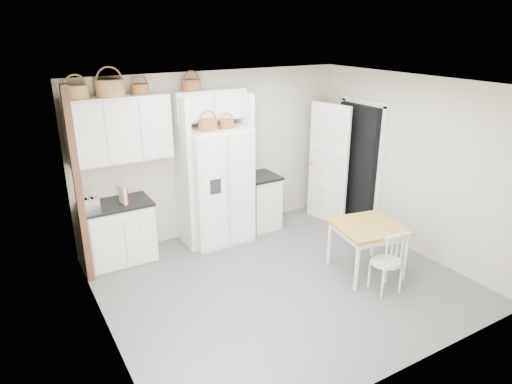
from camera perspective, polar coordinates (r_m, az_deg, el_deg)
floor at (r=6.26m, az=3.24°, el=-11.11°), size 4.50×4.50×0.00m
ceiling at (r=5.39m, az=3.79°, el=13.25°), size 4.50×4.50×0.00m
wall_back at (r=7.35m, az=-5.22°, el=4.75°), size 4.50×0.00×4.50m
wall_left at (r=4.89m, az=-19.06°, el=-4.44°), size 0.00×4.00×4.00m
wall_right at (r=7.14m, az=18.71°, el=3.28°), size 0.00×4.00×4.00m
refrigerator at (r=7.08m, az=-4.88°, el=0.80°), size 0.94×0.75×1.81m
base_cab_left at (r=6.87m, az=-16.74°, el=-4.95°), size 0.93×0.58×0.86m
base_cab_right at (r=7.68m, az=0.57°, el=-1.27°), size 0.50×0.60×0.87m
dining_table at (r=6.49m, az=13.61°, el=-6.89°), size 1.00×1.00×0.71m
windsor_chair at (r=6.10m, az=15.98°, el=-8.40°), size 0.44×0.41×0.82m
counter_left at (r=6.70m, az=-17.12°, el=-1.47°), size 0.97×0.62×0.04m
counter_right at (r=7.53m, az=0.58°, el=1.98°), size 0.54×0.64×0.04m
toaster at (r=6.51m, az=-20.09°, el=-1.46°), size 0.25×0.15×0.17m
cookbook_red at (r=6.60m, az=-16.13°, el=-0.39°), size 0.06×0.16×0.24m
cookbook_cream at (r=6.59m, az=-16.33°, el=-0.35°), size 0.07×0.18×0.26m
basket_upper_a at (r=6.39m, az=-21.55°, el=11.54°), size 0.31×0.31×0.17m
basket_upper_b at (r=6.47m, az=-17.78°, el=12.28°), size 0.38×0.38×0.22m
basket_upper_c at (r=6.57m, az=-14.27°, el=12.36°), size 0.24×0.24×0.14m
basket_bridge_a at (r=6.82m, az=-8.09°, el=13.11°), size 0.28×0.28×0.16m
basket_fridge_a at (r=6.66m, az=-6.00°, el=8.31°), size 0.29×0.29×0.15m
basket_fridge_b at (r=6.79m, az=-3.68°, el=8.47°), size 0.22×0.22×0.12m
upper_cabinet at (r=6.57m, az=-16.71°, el=7.52°), size 1.40×0.34×0.90m
bridge_cabinet at (r=6.97m, az=-5.96°, el=10.82°), size 1.12×0.34×0.45m
fridge_panel_left at (r=6.88m, az=-9.06°, el=2.20°), size 0.08×0.60×2.30m
fridge_panel_right at (r=7.29m, az=-1.61°, el=3.48°), size 0.08×0.60×2.30m
trim_post at (r=6.15m, az=-21.31°, el=0.29°), size 0.09×0.09×2.60m
doorway_void at (r=7.81m, az=12.61°, el=3.17°), size 0.18×0.85×2.05m
door_slab at (r=7.82m, az=9.01°, el=3.43°), size 0.21×0.79×2.05m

